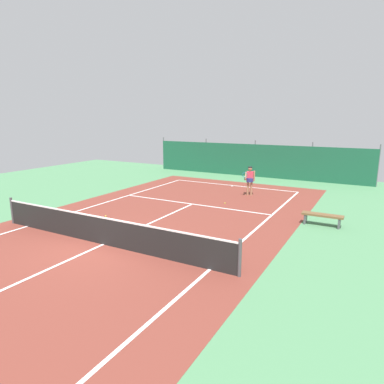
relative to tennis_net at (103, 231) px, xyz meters
The scene contains 9 objects.
ground_plane 0.51m from the tennis_net, ahead, with size 36.00×36.00×0.00m, color #4C8456.
court_surface 0.51m from the tennis_net, ahead, with size 11.02×26.60×0.01m.
tennis_net is the anchor object (origin of this frame).
back_fence 16.43m from the tennis_net, 90.00° to the left, with size 16.30×0.98×2.70m.
tennis_player 9.89m from the tennis_net, 79.17° to the left, with size 0.57×0.82×1.64m.
tennis_ball_near_player 10.69m from the tennis_net, 81.07° to the left, with size 0.07×0.07×0.07m, color #CCDB33.
tennis_ball_midcourt 7.45m from the tennis_net, 79.07° to the left, with size 0.07×0.07×0.07m, color #CCDB33.
tennis_ball_by_sideline 3.46m from the tennis_net, 131.76° to the left, with size 0.07×0.07×0.07m, color #CCDB33.
courtside_bench 8.63m from the tennis_net, 42.98° to the left, with size 1.60×0.40×0.49m.
Camera 1 is at (8.04, -8.18, 4.30)m, focal length 31.57 mm.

